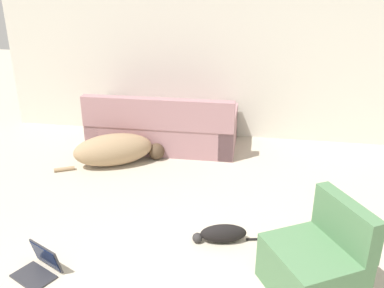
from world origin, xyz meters
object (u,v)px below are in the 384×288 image
Objects in this scene: dog at (116,150)px; laptop_open at (41,264)px; cat at (222,234)px; side_chair at (316,263)px; couch at (163,129)px.

laptop_open is (0.06, -2.15, -0.12)m from dog.
side_chair is at bearing 133.97° from cat.
dog is at bearing -56.09° from cat.
couch is at bearing -175.09° from side_chair.
cat is at bearing 115.50° from couch.
side_chair reaches higher than dog.
couch reaches higher than side_chair.
couch is 2.40m from cat.
side_chair is at bearing 30.87° from laptop_open.
laptop_open is 2.29m from side_chair.
couch is 3.25m from side_chair.
dog is 2.15m from laptop_open.
dog is at bearing 118.27° from laptop_open.
cat is 0.97m from side_chair.
couch is 0.84m from dog.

